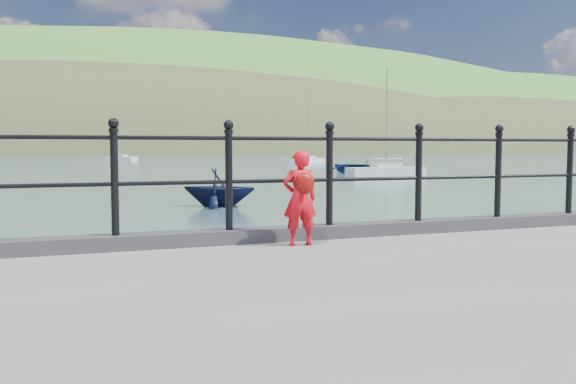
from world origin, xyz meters
name	(u,v)px	position (x,y,z in m)	size (l,w,h in m)	color
ground	(276,324)	(0.00, 0.00, 0.00)	(600.00, 600.00, 0.00)	#2D4251
kerb	(281,234)	(0.00, -0.15, 1.07)	(60.00, 0.30, 0.15)	#28282B
railing	(281,167)	(0.00, -0.15, 1.82)	(18.11, 0.11, 1.20)	black
far_shore	(167,209)	(38.34, 239.41, -22.57)	(830.00, 200.00, 156.00)	#333A21
child	(300,197)	(0.07, -0.56, 1.52)	(0.40, 0.33, 1.02)	red
launch_blue	(361,166)	(20.58, 37.36, 0.56)	(3.84, 5.38, 1.12)	#12214F
launch_navy	(219,187)	(2.90, 14.06, 0.67)	(2.21, 2.56, 1.35)	black
sailboat_deep	(121,159)	(6.99, 92.40, 0.34)	(4.92, 5.04, 8.12)	silver
sailboat_far	(308,161)	(27.83, 66.00, 0.34)	(6.35, 5.93, 9.69)	white
sailboat_near	(386,172)	(19.17, 30.85, 0.34)	(5.64, 1.58, 7.84)	beige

